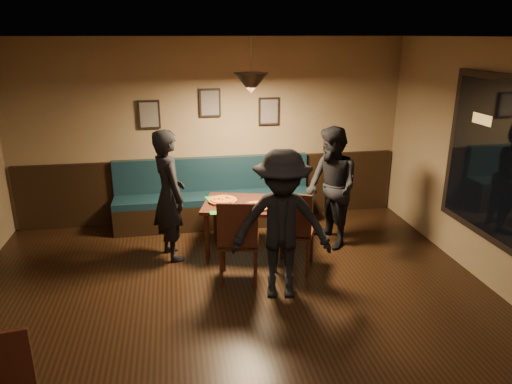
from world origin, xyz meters
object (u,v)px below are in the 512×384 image
(diner_right, at_px, (331,188))
(tabasco_bottle, at_px, (291,198))
(chair_near_left, at_px, (239,239))
(dining_table, at_px, (252,227))
(booth_bench, at_px, (214,194))
(diner_front, at_px, (282,225))
(chair_near_right, at_px, (295,229))
(diner_left, at_px, (169,195))
(soda_glass, at_px, (301,203))

(diner_right, bearing_deg, tabasco_bottle, -96.91)
(diner_right, height_order, tabasco_bottle, diner_right)
(chair_near_left, bearing_deg, tabasco_bottle, 52.71)
(dining_table, distance_m, diner_right, 1.21)
(booth_bench, xyz_separation_m, diner_front, (0.55, -2.21, 0.35))
(dining_table, xyz_separation_m, chair_near_right, (0.45, -0.59, 0.18))
(diner_left, xyz_separation_m, diner_front, (1.21, -1.20, -0.01))
(dining_table, distance_m, soda_glass, 0.79)
(chair_near_left, relative_size, soda_glass, 7.68)
(dining_table, height_order, diner_right, diner_right)
(chair_near_left, distance_m, soda_glass, 1.03)
(chair_near_right, relative_size, diner_left, 0.61)
(diner_left, relative_size, soda_glass, 12.59)
(chair_near_right, bearing_deg, diner_left, -176.52)
(dining_table, relative_size, chair_near_left, 1.21)
(booth_bench, height_order, chair_near_right, chair_near_right)
(diner_front, height_order, soda_glass, diner_front)
(booth_bench, xyz_separation_m, tabasco_bottle, (0.95, -1.04, 0.24))
(dining_table, bearing_deg, diner_left, -163.64)
(chair_near_left, bearing_deg, dining_table, 80.95)
(dining_table, relative_size, diner_right, 0.76)
(dining_table, xyz_separation_m, diner_front, (0.13, -1.23, 0.51))
(dining_table, bearing_deg, diner_right, 14.37)
(chair_near_left, xyz_separation_m, diner_left, (-0.79, 0.76, 0.34))
(booth_bench, relative_size, chair_near_left, 2.86)
(diner_right, height_order, soda_glass, diner_right)
(booth_bench, height_order, diner_right, diner_right)
(diner_right, distance_m, soda_glass, 0.59)
(booth_bench, relative_size, chair_near_right, 2.86)
(chair_near_left, xyz_separation_m, diner_right, (1.39, 0.78, 0.31))
(diner_front, height_order, tabasco_bottle, diner_front)
(dining_table, bearing_deg, soda_glass, -11.73)
(tabasco_bottle, bearing_deg, diner_front, -108.88)
(chair_near_right, xyz_separation_m, diner_left, (-1.52, 0.57, 0.34))
(soda_glass, bearing_deg, chair_near_right, -117.84)
(chair_near_right, bearing_deg, booth_bench, 142.62)
(booth_bench, height_order, soda_glass, booth_bench)
(chair_near_left, relative_size, diner_front, 0.62)
(booth_bench, relative_size, dining_table, 2.37)
(diner_right, distance_m, diner_front, 1.55)
(diner_front, bearing_deg, diner_left, 144.63)
(diner_left, bearing_deg, dining_table, -108.26)
(diner_right, bearing_deg, chair_near_left, -72.11)
(booth_bench, relative_size, diner_left, 1.75)
(diner_left, bearing_deg, tabasco_bottle, -110.72)
(diner_front, bearing_deg, diner_right, 60.78)
(chair_near_left, height_order, diner_front, diner_front)
(soda_glass, bearing_deg, chair_near_left, -151.25)
(dining_table, relative_size, chair_near_right, 1.21)
(booth_bench, height_order, diner_left, diner_left)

